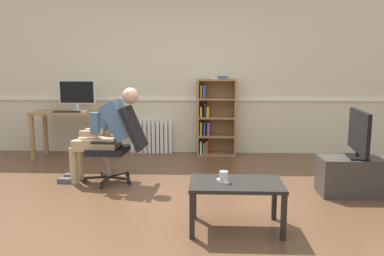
{
  "coord_description": "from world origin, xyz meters",
  "views": [
    {
      "loc": [
        0.35,
        -3.75,
        1.42
      ],
      "look_at": [
        0.15,
        0.85,
        0.7
      ],
      "focal_mm": 35.08,
      "sensor_mm": 36.0,
      "label": 1
    }
  ],
  "objects": [
    {
      "name": "person_seated",
      "position": [
        -0.93,
        0.83,
        0.65
      ],
      "size": [
        1.04,
        0.4,
        1.2
      ],
      "rotation": [
        0.0,
        0.0,
        -1.62
      ],
      "color": "tan",
      "rests_on": "ground_plane"
    },
    {
      "name": "computer_desk",
      "position": [
        -1.83,
        2.15,
        0.64
      ],
      "size": [
        1.22,
        0.56,
        0.76
      ],
      "color": "#9E7547",
      "rests_on": "ground_plane"
    },
    {
      "name": "tv_screen",
      "position": [
        2.04,
        0.47,
        0.71
      ],
      "size": [
        0.24,
        0.79,
        0.54
      ],
      "rotation": [
        0.0,
        0.0,
        1.44
      ],
      "color": "black",
      "rests_on": "tv_stand"
    },
    {
      "name": "coffee_table",
      "position": [
        0.6,
        -0.52,
        0.38
      ],
      "size": [
        0.82,
        0.51,
        0.43
      ],
      "color": "black",
      "rests_on": "ground_plane"
    },
    {
      "name": "back_wall",
      "position": [
        0.0,
        2.65,
        1.35
      ],
      "size": [
        12.0,
        0.13,
        2.7
      ],
      "color": "beige",
      "rests_on": "ground_plane"
    },
    {
      "name": "computer_mouse",
      "position": [
        -1.59,
        2.03,
        0.77
      ],
      "size": [
        0.06,
        0.1,
        0.03
      ],
      "primitive_type": "cube",
      "color": "white",
      "rests_on": "computer_desk"
    },
    {
      "name": "office_chair",
      "position": [
        -0.76,
        0.83,
        0.52
      ],
      "size": [
        0.8,
        0.62,
        0.97
      ],
      "rotation": [
        0.0,
        0.0,
        -1.62
      ],
      "color": "black",
      "rests_on": "ground_plane"
    },
    {
      "name": "tv_stand",
      "position": [
        2.04,
        0.47,
        0.22
      ],
      "size": [
        0.82,
        0.39,
        0.43
      ],
      "color": "#3D3833",
      "rests_on": "ground_plane"
    },
    {
      "name": "ground_plane",
      "position": [
        0.0,
        0.0,
        0.0
      ],
      "size": [
        18.0,
        18.0,
        0.0
      ],
      "primitive_type": "plane",
      "color": "brown"
    },
    {
      "name": "spare_remote",
      "position": [
        0.48,
        -0.53,
        0.44
      ],
      "size": [
        0.11,
        0.14,
        0.02
      ],
      "primitive_type": "cube",
      "rotation": [
        0.0,
        0.0,
        3.74
      ],
      "color": "white",
      "rests_on": "coffee_table"
    },
    {
      "name": "radiator",
      "position": [
        -0.62,
        2.54,
        0.27
      ],
      "size": [
        0.71,
        0.08,
        0.55
      ],
      "color": "white",
      "rests_on": "ground_plane"
    },
    {
      "name": "keyboard",
      "position": [
        -1.88,
        2.01,
        0.77
      ],
      "size": [
        0.39,
        0.12,
        0.02
      ],
      "primitive_type": "cube",
      "color": "black",
      "rests_on": "computer_desk"
    },
    {
      "name": "imac_monitor",
      "position": [
        -1.77,
        2.23,
        1.04
      ],
      "size": [
        0.59,
        0.14,
        0.49
      ],
      "color": "silver",
      "rests_on": "computer_desk"
    },
    {
      "name": "drinking_glass",
      "position": [
        0.49,
        -0.54,
        0.48
      ],
      "size": [
        0.08,
        0.08,
        0.1
      ],
      "primitive_type": "cylinder",
      "color": "silver",
      "rests_on": "coffee_table"
    },
    {
      "name": "bookshelf",
      "position": [
        0.45,
        2.44,
        0.63
      ],
      "size": [
        0.64,
        0.29,
        1.31
      ],
      "color": "olive",
      "rests_on": "ground_plane"
    }
  ]
}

